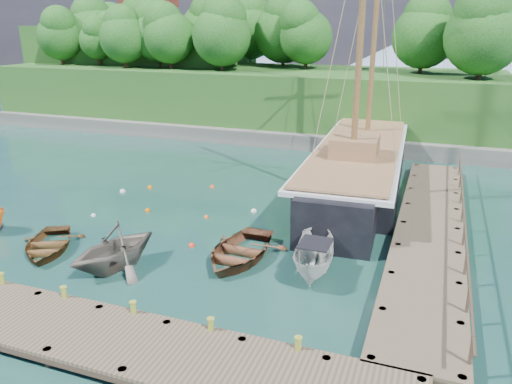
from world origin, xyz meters
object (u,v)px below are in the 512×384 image
Objects in this scene: rowboat_0 at (48,251)px; cabin_boat_white at (314,273)px; rowboat_2 at (239,259)px; schooner at (359,167)px; rowboat_1 at (116,268)px.

cabin_boat_white reaches higher than rowboat_0.
schooner is (3.30, 13.20, 1.21)m from rowboat_2.
schooner is at bearing 80.99° from rowboat_1.
cabin_boat_white is at bearing -91.36° from schooner.
schooner reaches higher than rowboat_0.
rowboat_0 is at bearing -167.38° from rowboat_1.
rowboat_2 is at bearing 169.88° from cabin_boat_white.
cabin_boat_white is (8.36, 2.56, 0.00)m from rowboat_1.
rowboat_0 is at bearing -177.33° from cabin_boat_white.
schooner is (8.08, 15.94, 1.21)m from rowboat_1.
cabin_boat_white reaches higher than rowboat_2.
rowboat_2 is (4.78, 2.73, 0.00)m from rowboat_1.
rowboat_1 is at bearing -170.28° from cabin_boat_white.
rowboat_2 reaches higher than rowboat_0.
rowboat_2 is at bearing 47.63° from rowboat_1.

